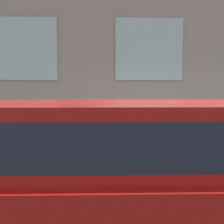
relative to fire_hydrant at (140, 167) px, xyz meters
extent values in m
plane|color=#2D2D30|center=(-0.50, -0.50, -0.52)|extent=(80.00, 80.00, 0.00)
cube|color=gray|center=(0.99, -0.50, -0.43)|extent=(2.99, 60.00, 0.18)
cube|color=#9EBCB2|center=(2.47, -0.50, 2.21)|extent=(0.03, 1.60, 1.46)
cube|color=#9EBCB2|center=(2.47, 2.46, 2.21)|extent=(0.03, 1.60, 1.46)
cylinder|color=red|center=(0.00, 0.00, -0.32)|extent=(0.28, 0.28, 0.04)
cylinder|color=red|center=(0.00, 0.00, -0.06)|extent=(0.21, 0.21, 0.56)
sphere|color=maroon|center=(0.00, 0.00, 0.22)|extent=(0.22, 0.22, 0.22)
cylinder|color=black|center=(0.00, 0.00, 0.29)|extent=(0.07, 0.07, 0.09)
cylinder|color=red|center=(0.00, -0.15, 0.01)|extent=(0.09, 0.10, 0.09)
cylinder|color=red|center=(0.00, 0.15, 0.01)|extent=(0.09, 0.10, 0.09)
cylinder|color=#726651|center=(0.02, 0.90, -0.08)|extent=(0.08, 0.08, 0.52)
cylinder|color=#726651|center=(0.13, 0.90, -0.08)|extent=(0.08, 0.08, 0.52)
cube|color=red|center=(0.08, 0.90, 0.38)|extent=(0.14, 0.10, 0.39)
cylinder|color=red|center=(-0.02, 0.90, 0.39)|extent=(0.06, 0.06, 0.37)
cylinder|color=red|center=(0.18, 0.90, 0.39)|extent=(0.06, 0.06, 0.37)
sphere|color=tan|center=(0.08, 0.90, 0.66)|extent=(0.17, 0.17, 0.17)
cube|color=#A5140F|center=(-1.91, 0.54, 0.22)|extent=(1.88, 5.34, 0.64)
cube|color=#A5140F|center=(-1.91, 0.40, 0.84)|extent=(1.65, 3.31, 0.60)
cube|color=#1E232D|center=(-1.91, 0.40, 0.84)|extent=(1.66, 3.05, 0.38)
camera|label=1|loc=(-4.96, 0.60, 1.27)|focal=50.00mm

